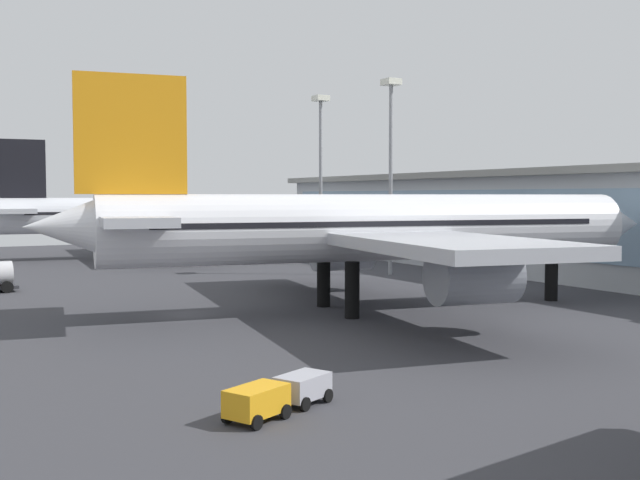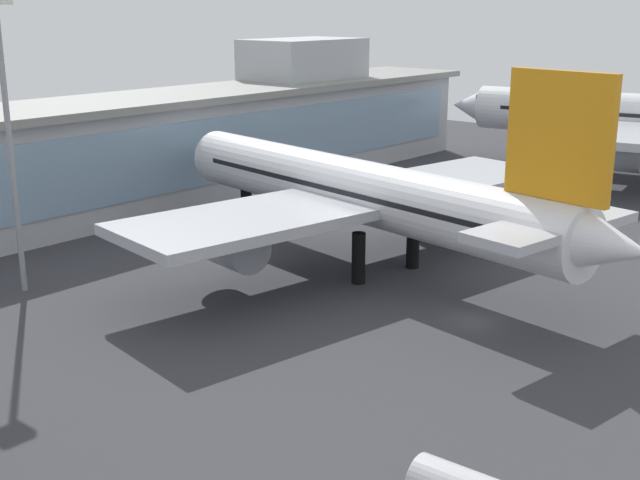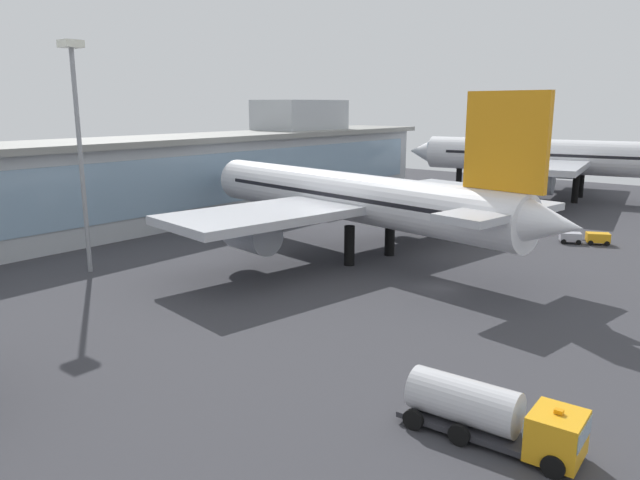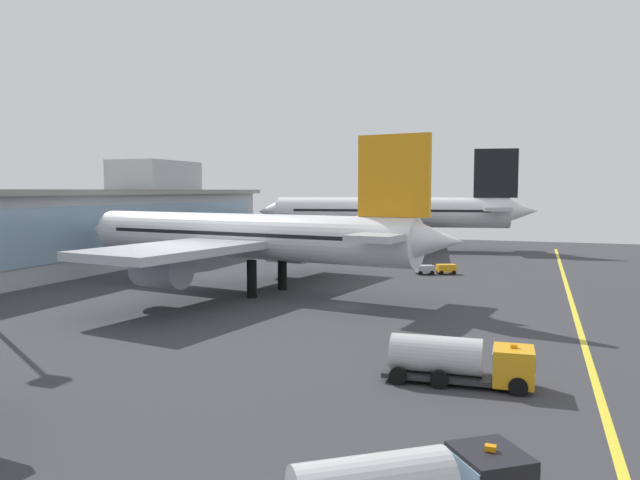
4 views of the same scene
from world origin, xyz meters
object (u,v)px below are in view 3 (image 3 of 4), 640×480
object	(u,v)px
airliner_far_right	(560,158)
apron_light_mast_centre	(78,123)
airliner_near_right	(351,198)
baggage_tug_near	(585,237)
fuel_tanker_truck	(495,414)

from	to	relation	value
airliner_far_right	apron_light_mast_centre	distance (m)	81.55
airliner_near_right	baggage_tug_near	world-z (taller)	airliner_near_right
airliner_near_right	airliner_far_right	xyz separation A→B (m)	(56.51, -4.56, 0.89)
apron_light_mast_centre	airliner_far_right	bearing A→B (deg)	-14.91
airliner_far_right	baggage_tug_near	xyz separation A→B (m)	(-34.27, -14.30, -6.51)
baggage_tug_near	airliner_near_right	bearing A→B (deg)	-156.48
airliner_near_right	apron_light_mast_centre	distance (m)	28.61
airliner_near_right	baggage_tug_near	size ratio (longest dim) A/B	9.10
airliner_far_right	fuel_tanker_truck	xyz separation A→B (m)	(-82.97, -23.54, -5.80)
airliner_far_right	apron_light_mast_centre	xyz separation A→B (m)	(-78.48, 20.89, 7.40)
fuel_tanker_truck	baggage_tug_near	world-z (taller)	fuel_tanker_truck
airliner_near_right	baggage_tug_near	bearing A→B (deg)	-121.09
airliner_near_right	fuel_tanker_truck	size ratio (longest dim) A/B	5.66
fuel_tanker_truck	baggage_tug_near	xyz separation A→B (m)	(48.70, 9.24, -0.72)
airliner_far_right	baggage_tug_near	distance (m)	37.70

